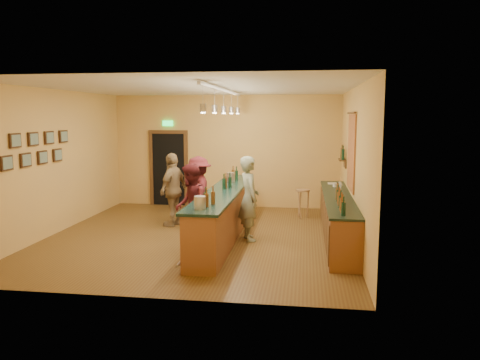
# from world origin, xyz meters

# --- Properties ---
(floor) EXTENTS (7.00, 7.00, 0.00)m
(floor) POSITION_xyz_m (0.00, 0.00, 0.00)
(floor) COLOR brown
(floor) RESTS_ON ground
(ceiling) EXTENTS (6.50, 7.00, 0.02)m
(ceiling) POSITION_xyz_m (0.00, 0.00, 3.20)
(ceiling) COLOR silver
(ceiling) RESTS_ON wall_back
(wall_back) EXTENTS (6.50, 0.02, 3.20)m
(wall_back) POSITION_xyz_m (0.00, 3.50, 1.60)
(wall_back) COLOR #E1B154
(wall_back) RESTS_ON floor
(wall_front) EXTENTS (6.50, 0.02, 3.20)m
(wall_front) POSITION_xyz_m (0.00, -3.50, 1.60)
(wall_front) COLOR #E1B154
(wall_front) RESTS_ON floor
(wall_left) EXTENTS (0.02, 7.00, 3.20)m
(wall_left) POSITION_xyz_m (-3.25, 0.00, 1.60)
(wall_left) COLOR #E1B154
(wall_left) RESTS_ON floor
(wall_right) EXTENTS (0.02, 7.00, 3.20)m
(wall_right) POSITION_xyz_m (3.25, 0.00, 1.60)
(wall_right) COLOR #E1B154
(wall_right) RESTS_ON floor
(doorway) EXTENTS (1.15, 0.09, 2.48)m
(doorway) POSITION_xyz_m (-1.70, 3.47, 1.13)
(doorway) COLOR black
(doorway) RESTS_ON wall_back
(tapestry) EXTENTS (0.03, 1.40, 1.60)m
(tapestry) POSITION_xyz_m (3.23, 0.40, 1.85)
(tapestry) COLOR maroon
(tapestry) RESTS_ON wall_right
(bottle_shelf) EXTENTS (0.17, 0.55, 0.54)m
(bottle_shelf) POSITION_xyz_m (3.17, 1.90, 1.67)
(bottle_shelf) COLOR #482715
(bottle_shelf) RESTS_ON wall_right
(picture_grid) EXTENTS (0.06, 2.20, 0.70)m
(picture_grid) POSITION_xyz_m (-3.21, -0.75, 1.95)
(picture_grid) COLOR #382111
(picture_grid) RESTS_ON wall_left
(back_counter) EXTENTS (0.60, 4.55, 1.27)m
(back_counter) POSITION_xyz_m (2.97, 0.18, 0.49)
(back_counter) COLOR brown
(back_counter) RESTS_ON floor
(tasting_bar) EXTENTS (0.73, 5.10, 1.38)m
(tasting_bar) POSITION_xyz_m (0.55, -0.00, 0.61)
(tasting_bar) COLOR brown
(tasting_bar) RESTS_ON floor
(pendant_track) EXTENTS (0.11, 4.60, 0.50)m
(pendant_track) POSITION_xyz_m (0.56, -0.00, 2.98)
(pendant_track) COLOR silver
(pendant_track) RESTS_ON ceiling
(bartender) EXTENTS (0.64, 0.76, 1.79)m
(bartender) POSITION_xyz_m (1.11, -0.11, 0.89)
(bartender) COLOR gray
(bartender) RESTS_ON floor
(customer_a) EXTENTS (0.78, 0.92, 1.67)m
(customer_a) POSITION_xyz_m (0.01, -0.75, 0.84)
(customer_a) COLOR #59191E
(customer_a) RESTS_ON floor
(customer_b) EXTENTS (0.69, 1.10, 1.75)m
(customer_b) POSITION_xyz_m (-0.85, 0.95, 0.87)
(customer_b) COLOR #997A51
(customer_b) RESTS_ON floor
(customer_c) EXTENTS (0.86, 1.19, 1.67)m
(customer_c) POSITION_xyz_m (-0.25, 1.07, 0.83)
(customer_c) COLOR #59191E
(customer_c) RESTS_ON floor
(bar_stool) EXTENTS (0.36, 0.36, 0.75)m
(bar_stool) POSITION_xyz_m (2.21, 2.20, 0.60)
(bar_stool) COLOR olive
(bar_stool) RESTS_ON floor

